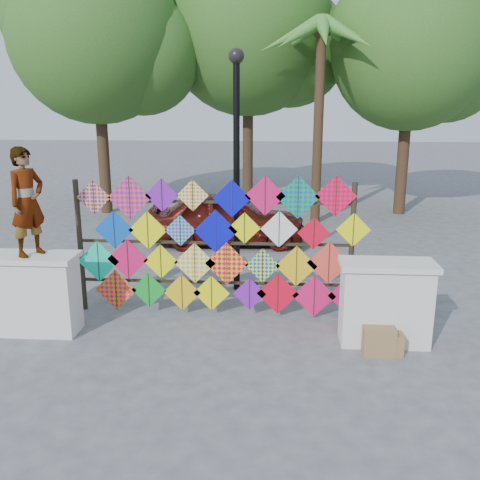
# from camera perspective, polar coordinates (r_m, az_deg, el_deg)

# --- Properties ---
(ground) EXTENTS (80.00, 80.00, 0.00)m
(ground) POSITION_cam_1_polar(r_m,az_deg,el_deg) (8.66, -3.39, -9.71)
(ground) COLOR gray
(ground) RESTS_ON ground
(parapet_left) EXTENTS (1.40, 0.65, 1.28)m
(parapet_left) POSITION_cam_1_polar(r_m,az_deg,el_deg) (8.98, -21.04, -5.33)
(parapet_left) COLOR silver
(parapet_left) RESTS_ON ground
(parapet_right) EXTENTS (1.40, 0.65, 1.28)m
(parapet_right) POSITION_cam_1_polar(r_m,az_deg,el_deg) (8.32, 15.25, -6.43)
(parapet_right) COLOR silver
(parapet_right) RESTS_ON ground
(kite_rack) EXTENTS (4.93, 0.24, 2.42)m
(kite_rack) POSITION_cam_1_polar(r_m,az_deg,el_deg) (8.92, -2.36, -0.77)
(kite_rack) COLOR black
(kite_rack) RESTS_ON ground
(tree_west) EXTENTS (5.85, 5.20, 8.01)m
(tree_west) POSITION_cam_1_polar(r_m,az_deg,el_deg) (17.80, -14.76, 20.12)
(tree_west) COLOR #46301E
(tree_west) RESTS_ON ground
(tree_mid) EXTENTS (6.30, 5.60, 8.61)m
(tree_mid) POSITION_cam_1_polar(r_m,az_deg,el_deg) (18.99, 1.23, 21.40)
(tree_mid) COLOR #46301E
(tree_mid) RESTS_ON ground
(tree_east) EXTENTS (5.40, 4.80, 7.42)m
(tree_east) POSITION_cam_1_polar(r_m,az_deg,el_deg) (17.86, 18.06, 18.60)
(tree_east) COLOR #46301E
(tree_east) RESTS_ON ground
(palm_tree) EXTENTS (3.62, 3.62, 5.83)m
(palm_tree) POSITION_cam_1_polar(r_m,az_deg,el_deg) (15.91, 8.65, 19.56)
(palm_tree) COLOR #46301E
(palm_tree) RESTS_ON ground
(vendor_woman) EXTENTS (0.62, 0.71, 1.64)m
(vendor_woman) POSITION_cam_1_polar(r_m,az_deg,el_deg) (8.61, -21.76, 3.79)
(vendor_woman) COLOR #99999E
(vendor_woman) RESTS_ON parapet_left
(sedan) EXTENTS (4.05, 1.86, 1.35)m
(sedan) POSITION_cam_1_polar(r_m,az_deg,el_deg) (13.53, -1.36, 2.35)
(sedan) COLOR #4F130D
(sedan) RESTS_ON ground
(lamppost) EXTENTS (0.28, 0.28, 4.46)m
(lamppost) POSITION_cam_1_polar(r_m,az_deg,el_deg) (9.88, -0.38, 9.59)
(lamppost) COLOR black
(lamppost) RESTS_ON ground
(cardboard_box_near) EXTENTS (0.46, 0.41, 0.41)m
(cardboard_box_near) POSITION_cam_1_polar(r_m,az_deg,el_deg) (8.16, 14.50, -10.20)
(cardboard_box_near) COLOR olive
(cardboard_box_near) RESTS_ON ground
(cardboard_box_far) EXTENTS (0.39, 0.36, 0.33)m
(cardboard_box_far) POSITION_cam_1_polar(r_m,az_deg,el_deg) (8.20, 15.53, -10.48)
(cardboard_box_far) COLOR olive
(cardboard_box_far) RESTS_ON ground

